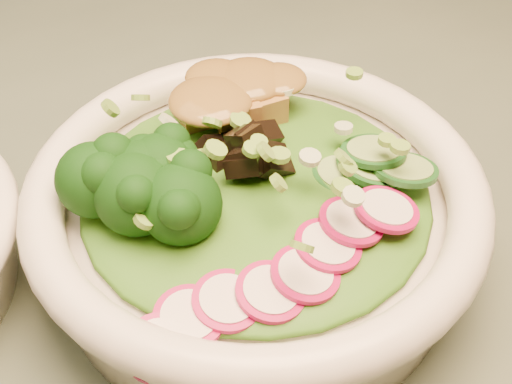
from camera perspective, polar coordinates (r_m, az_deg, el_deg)
dining_table at (r=0.61m, az=-8.32°, el=-11.04°), size 1.20×0.80×0.75m
salad_bowl at (r=0.47m, az=0.00°, el=-1.88°), size 0.30×0.30×0.08m
lettuce_bed at (r=0.45m, az=0.00°, el=0.09°), size 0.22×0.22×0.03m
broccoli_florets at (r=0.43m, az=-8.72°, el=-0.11°), size 0.10×0.09×0.05m
radish_slices at (r=0.40m, az=3.38°, el=-6.12°), size 0.13×0.07×0.02m
cucumber_slices at (r=0.46m, az=8.59°, el=2.91°), size 0.09×0.09×0.04m
mushroom_heap at (r=0.45m, az=-0.48°, el=2.68°), size 0.09×0.09×0.04m
tofu_cubes at (r=0.49m, az=-2.06°, el=6.56°), size 0.11×0.08×0.04m
peanut_sauce at (r=0.49m, az=-2.10°, el=7.90°), size 0.08×0.06×0.02m
scallion_garnish at (r=0.43m, az=0.00°, el=2.69°), size 0.21×0.21×0.03m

